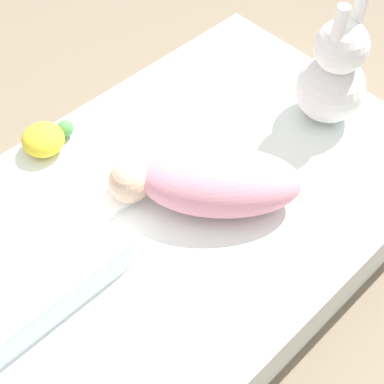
{
  "coord_description": "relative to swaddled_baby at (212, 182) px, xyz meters",
  "views": [
    {
      "loc": [
        -0.47,
        -0.59,
        1.31
      ],
      "look_at": [
        0.06,
        -0.04,
        0.29
      ],
      "focal_mm": 50.0,
      "sensor_mm": 36.0,
      "label": 1
    }
  ],
  "objects": [
    {
      "name": "turtle_plush",
      "position": [
        -0.2,
        0.42,
        -0.03
      ],
      "size": [
        0.15,
        0.11,
        0.07
      ],
      "color": "yellow",
      "rests_on": "bed_mattress"
    },
    {
      "name": "bunny_plush",
      "position": [
        0.44,
        -0.01,
        0.07
      ],
      "size": [
        0.19,
        0.19,
        0.36
      ],
      "color": "white",
      "rests_on": "bed_mattress"
    },
    {
      "name": "swaddled_baby",
      "position": [
        0.0,
        0.0,
        0.0
      ],
      "size": [
        0.41,
        0.41,
        0.14
      ],
      "rotation": [
        0.0,
        0.0,
        2.36
      ],
      "color": "pink",
      "rests_on": "bed_mattress"
    },
    {
      "name": "burp_cloth",
      "position": [
        -0.14,
        0.2,
        -0.06
      ],
      "size": [
        0.18,
        0.15,
        0.02
      ],
      "color": "white",
      "rests_on": "bed_mattress"
    },
    {
      "name": "bed_mattress",
      "position": [
        -0.11,
        0.06,
        -0.19
      ],
      "size": [
        1.43,
        0.86,
        0.24
      ],
      "color": "white",
      "rests_on": "ground_plane"
    },
    {
      "name": "ground_plane",
      "position": [
        -0.11,
        0.06,
        -0.3
      ],
      "size": [
        12.0,
        12.0,
        0.0
      ],
      "primitive_type": "plane",
      "color": "#7A6B56"
    },
    {
      "name": "pillow",
      "position": [
        -0.44,
        0.14,
        -0.02
      ],
      "size": [
        0.37,
        0.3,
        0.09
      ],
      "color": "white",
      "rests_on": "bed_mattress"
    }
  ]
}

